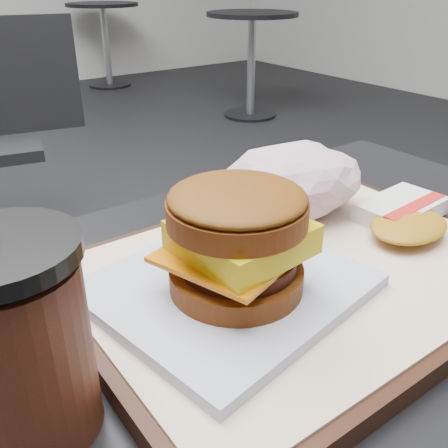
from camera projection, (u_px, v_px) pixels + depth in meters
serving_tray at (300, 274)px, 0.43m from camera, size 0.38×0.28×0.02m
breakfast_sandwich at (235, 251)px, 0.36m from camera, size 0.22×0.20×0.09m
hash_brown at (404, 216)px, 0.48m from camera, size 0.12×0.10×0.02m
crumpled_wrapper at (295, 180)px, 0.51m from camera, size 0.15×0.12×0.07m
coffee_cup at (20, 345)px, 0.27m from camera, size 0.08×0.08×0.12m
bg_table_near at (252, 40)px, 3.64m from camera, size 0.66×0.66×0.75m
bg_table_far at (104, 25)px, 4.65m from camera, size 0.66×0.66×0.75m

